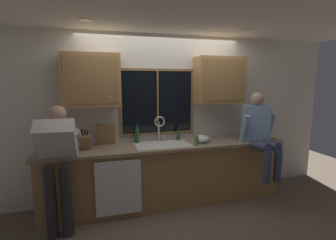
{
  "coord_description": "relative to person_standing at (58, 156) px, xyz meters",
  "views": [
    {
      "loc": [
        -0.97,
        -3.74,
        1.85
      ],
      "look_at": [
        0.01,
        -0.3,
        1.28
      ],
      "focal_mm": 26.45,
      "sensor_mm": 36.0,
      "label": 1
    }
  ],
  "objects": [
    {
      "name": "mixing_bowl",
      "position": [
        2.01,
        0.28,
        0.02
      ],
      "size": [
        0.24,
        0.24,
        0.12
      ],
      "primitive_type": "ellipsoid",
      "color": "silver",
      "rests_on": "countertop"
    },
    {
      "name": "person_sitting_on_counter",
      "position": [
        2.85,
        0.04,
        0.15
      ],
      "size": [
        0.54,
        0.65,
        1.26
      ],
      "color": "#384260",
      "rests_on": "countertop"
    },
    {
      "name": "ceiling_downlight_right",
      "position": [
        2.53,
        0.01,
        1.59
      ],
      "size": [
        0.14,
        0.14,
        0.01
      ],
      "primitive_type": "cylinder",
      "color": "#FFEAB2"
    },
    {
      "name": "back_wall",
      "position": [
        1.46,
        0.67,
        0.32
      ],
      "size": [
        5.95,
        0.12,
        2.55
      ],
      "primitive_type": "cube",
      "color": "silver",
      "rests_on": "floor"
    },
    {
      "name": "dishwasher_front",
      "position": [
        0.71,
        -0.0,
        -0.5
      ],
      "size": [
        0.6,
        0.02,
        0.74
      ],
      "primitive_type": "cube",
      "color": "white"
    },
    {
      "name": "soap_dispenser",
      "position": [
        1.85,
        0.12,
        0.04
      ],
      "size": [
        0.06,
        0.07,
        0.19
      ],
      "color": "#59A566",
      "rests_on": "countertop"
    },
    {
      "name": "window_frame_right",
      "position": [
        1.96,
        0.59,
        0.57
      ],
      "size": [
        0.04,
        0.02,
        0.95
      ],
      "primitive_type": "cube",
      "color": "olive"
    },
    {
      "name": "upper_cabinet_right",
      "position": [
        2.35,
        0.44,
        0.9
      ],
      "size": [
        0.77,
        0.36,
        0.72
      ],
      "color": "#B2844C"
    },
    {
      "name": "bottle_tall_clear",
      "position": [
        1.04,
        0.51,
        0.09
      ],
      "size": [
        0.06,
        0.06,
        0.31
      ],
      "color": "#1E592D",
      "rests_on": "countertop"
    },
    {
      "name": "sink",
      "position": [
        1.39,
        0.31,
        -0.13
      ],
      "size": [
        0.8,
        0.46,
        0.21
      ],
      "color": "silver",
      "rests_on": "lower_cabinet_run"
    },
    {
      "name": "window_glass",
      "position": [
        1.39,
        0.6,
        0.57
      ],
      "size": [
        1.1,
        0.02,
        0.95
      ],
      "primitive_type": "cube",
      "color": "black"
    },
    {
      "name": "lower_cabinet_run",
      "position": [
        1.46,
        0.32,
        -0.52
      ],
      "size": [
        3.55,
        0.58,
        0.88
      ],
      "primitive_type": "cube",
      "color": "#A07744",
      "rests_on": "floor"
    },
    {
      "name": "knife_block",
      "position": [
        0.31,
        0.33,
        0.07
      ],
      "size": [
        0.12,
        0.18,
        0.32
      ],
      "color": "olive",
      "rests_on": "countertop"
    },
    {
      "name": "upper_cabinet_left",
      "position": [
        0.43,
        0.44,
        0.9
      ],
      "size": [
        0.77,
        0.36,
        0.72
      ],
      "color": "#B2844C"
    },
    {
      "name": "window_frame_bottom",
      "position": [
        1.39,
        0.59,
        0.08
      ],
      "size": [
        1.17,
        0.02,
        0.04
      ],
      "primitive_type": "cube",
      "color": "olive"
    },
    {
      "name": "cutting_board",
      "position": [
        0.59,
        0.52,
        0.12
      ],
      "size": [
        0.27,
        0.08,
        0.31
      ],
      "primitive_type": "cube",
      "rotation": [
        0.21,
        0.0,
        0.0
      ],
      "color": "#997047",
      "rests_on": "countertop"
    },
    {
      "name": "countertop",
      "position": [
        1.46,
        0.3,
        -0.06
      ],
      "size": [
        3.61,
        0.62,
        0.04
      ],
      "primitive_type": "cube",
      "color": "gray",
      "rests_on": "lower_cabinet_run"
    },
    {
      "name": "bottle_green_glass",
      "position": [
        1.7,
        0.51,
        0.05
      ],
      "size": [
        0.05,
        0.05,
        0.2
      ],
      "color": "#1E592D",
      "rests_on": "countertop"
    },
    {
      "name": "window_frame_left",
      "position": [
        0.82,
        0.59,
        0.57
      ],
      "size": [
        0.03,
        0.02,
        0.95
      ],
      "primitive_type": "cube",
      "color": "olive"
    },
    {
      "name": "person_standing",
      "position": [
        0.0,
        0.0,
        0.0
      ],
      "size": [
        0.53,
        0.7,
        1.55
      ],
      "color": "#262628",
      "rests_on": "floor"
    },
    {
      "name": "window_frame_top",
      "position": [
        1.39,
        0.59,
        1.06
      ],
      "size": [
        1.17,
        0.02,
        0.04
      ],
      "primitive_type": "cube",
      "color": "olive"
    },
    {
      "name": "window_mullion_center",
      "position": [
        1.39,
        0.59,
        0.57
      ],
      "size": [
        0.02,
        0.02,
        0.95
      ],
      "primitive_type": "cube",
      "color": "olive"
    },
    {
      "name": "ceiling_downlight_left",
      "position": [
        0.4,
        0.01,
        1.59
      ],
      "size": [
        0.14,
        0.14,
        0.01
      ],
      "primitive_type": "cylinder",
      "color": "#FFEAB2"
    },
    {
      "name": "faucet",
      "position": [
        1.4,
        0.49,
        0.22
      ],
      "size": [
        0.18,
        0.09,
        0.4
      ],
      "color": "silver",
      "rests_on": "countertop"
    }
  ]
}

